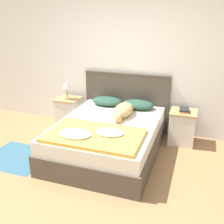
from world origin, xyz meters
TOP-DOWN VIEW (x-y plane):
  - ground_plane at (0.00, 0.00)m, footprint 16.00×16.00m
  - wall_back at (0.00, 2.13)m, footprint 9.00×0.06m
  - bed at (-0.02, 1.02)m, footprint 1.56×2.02m
  - headboard at (-0.02, 2.06)m, footprint 1.64×0.06m
  - nightstand_left at (-1.12, 1.79)m, footprint 0.45×0.44m
  - nightstand_right at (1.08, 1.79)m, footprint 0.45×0.44m
  - pillow_left at (-0.32, 1.80)m, footprint 0.57×0.37m
  - pillow_right at (0.28, 1.80)m, footprint 0.57×0.37m
  - quilt at (-0.03, 0.46)m, footprint 1.33×0.82m
  - dog at (0.13, 1.36)m, footprint 0.30×0.81m
  - book_stack at (1.08, 1.78)m, footprint 0.17×0.24m
  - table_lamp at (-1.12, 1.76)m, footprint 0.19×0.19m
  - rug at (-1.34, 0.42)m, footprint 0.95×0.84m

SIDE VIEW (x-z plane):
  - ground_plane at x=0.00m, z-range 0.00..0.00m
  - rug at x=-1.34m, z-range 0.00..0.00m
  - bed at x=-0.02m, z-range 0.00..0.54m
  - nightstand_left at x=-1.12m, z-range 0.00..0.59m
  - nightstand_right at x=1.08m, z-range 0.00..0.59m
  - quilt at x=-0.03m, z-range 0.53..0.62m
  - headboard at x=-0.02m, z-range 0.02..1.15m
  - pillow_left at x=-0.32m, z-range 0.54..0.69m
  - pillow_right at x=0.28m, z-range 0.54..0.69m
  - book_stack at x=1.08m, z-range 0.59..0.64m
  - dog at x=0.13m, z-range 0.54..0.73m
  - table_lamp at x=-1.12m, z-range 0.68..1.03m
  - wall_back at x=0.00m, z-range 0.00..2.55m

